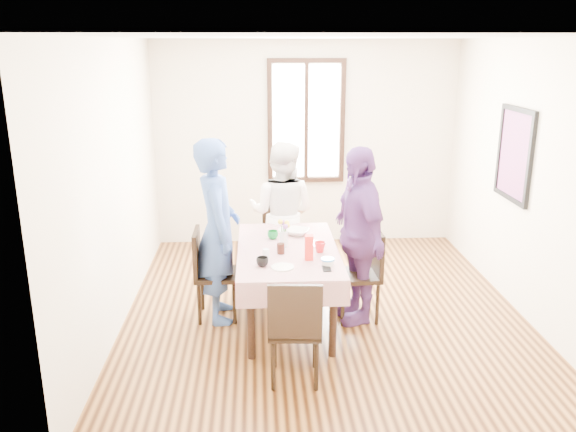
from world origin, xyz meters
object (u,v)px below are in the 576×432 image
(dining_table, at_px, (288,286))
(chair_left, at_px, (217,274))
(person_far, at_px, (283,214))
(chair_near, at_px, (295,328))
(chair_far, at_px, (283,243))
(person_right, at_px, (357,235))
(person_left, at_px, (217,231))
(chair_right, at_px, (358,275))

(dining_table, relative_size, chair_left, 1.65)
(person_far, bearing_deg, dining_table, 109.89)
(chair_near, relative_size, person_far, 0.56)
(chair_far, distance_m, person_right, 1.26)
(person_far, relative_size, person_right, 0.93)
(chair_far, bearing_deg, person_far, 84.81)
(dining_table, distance_m, person_left, 0.87)
(person_far, height_order, person_right, person_right)
(chair_near, bearing_deg, person_right, 61.78)
(chair_right, xyz_separation_m, chair_near, (-0.69, -1.08, 0.00))
(dining_table, bearing_deg, person_left, 168.16)
(dining_table, bearing_deg, person_far, 90.00)
(chair_left, xyz_separation_m, person_left, (0.02, 0.00, 0.45))
(chair_right, relative_size, person_far, 0.56)
(dining_table, distance_m, person_right, 0.84)
(person_far, xyz_separation_m, person_right, (0.67, -0.97, 0.06))
(dining_table, distance_m, chair_far, 1.04)
(chair_left, bearing_deg, person_left, 90.07)
(person_left, xyz_separation_m, person_far, (0.67, 0.88, -0.09))
(chair_left, relative_size, chair_near, 1.00)
(dining_table, height_order, person_far, person_far)
(chair_right, height_order, person_far, person_far)
(person_left, bearing_deg, person_far, -44.11)
(chair_near, bearing_deg, person_far, 93.66)
(chair_far, height_order, chair_near, same)
(chair_left, distance_m, chair_right, 1.39)
(chair_near, distance_m, person_right, 1.34)
(chair_far, xyz_separation_m, person_far, (0.00, -0.02, 0.36))
(chair_far, height_order, person_far, person_far)
(dining_table, bearing_deg, chair_left, 168.46)
(person_right, bearing_deg, chair_right, 77.46)
(chair_left, height_order, person_left, person_left)
(chair_right, relative_size, chair_far, 1.00)
(person_left, relative_size, person_far, 1.11)
(chair_right, bearing_deg, chair_near, 145.76)
(chair_right, distance_m, person_right, 0.41)
(chair_far, distance_m, person_left, 1.21)
(person_right, bearing_deg, person_far, -157.76)
(chair_near, relative_size, person_left, 0.50)
(person_far, distance_m, person_right, 1.18)
(chair_far, xyz_separation_m, person_left, (-0.67, -0.89, 0.45))
(chair_left, xyz_separation_m, chair_right, (1.38, -0.09, 0.00))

